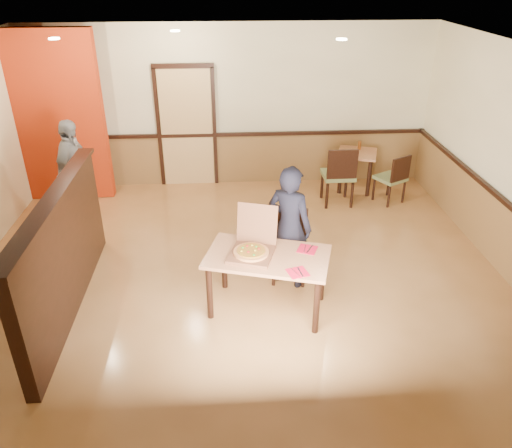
{
  "coord_description": "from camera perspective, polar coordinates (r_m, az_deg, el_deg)",
  "views": [
    {
      "loc": [
        -0.13,
        -5.17,
        3.68
      ],
      "look_at": [
        0.2,
        0.0,
        0.93
      ],
      "focal_mm": 35.0,
      "sensor_mm": 36.0,
      "label": 1
    }
  ],
  "objects": [
    {
      "name": "side_table",
      "position": [
        9.05,
        11.43,
        7.04
      ],
      "size": [
        0.82,
        0.82,
        0.7
      ],
      "rotation": [
        0.0,
        0.0,
        -0.31
      ],
      "color": "#C47D52",
      "rests_on": "floor"
    },
    {
      "name": "side_chair_right",
      "position": [
        8.68,
        15.43,
        5.21
      ],
      "size": [
        0.58,
        0.58,
        0.86
      ],
      "rotation": [
        0.0,
        0.0,
        3.65
      ],
      "color": "olive",
      "rests_on": "floor"
    },
    {
      "name": "passerby",
      "position": [
        8.24,
        -20.12,
        5.75
      ],
      "size": [
        0.55,
        0.99,
        1.6
      ],
      "primitive_type": "imported",
      "rotation": [
        0.0,
        0.0,
        1.39
      ],
      "color": "gray",
      "rests_on": "floor"
    },
    {
      "name": "ceiling",
      "position": [
        5.25,
        -2.33,
        18.27
      ],
      "size": [
        7.0,
        7.0,
        0.0
      ],
      "primitive_type": "plane",
      "rotation": [
        3.14,
        0.0,
        0.0
      ],
      "color": "black",
      "rests_on": "wall_back"
    },
    {
      "name": "chair_rail_back",
      "position": [
        9.05,
        -2.72,
        10.19
      ],
      "size": [
        7.0,
        0.06,
        0.06
      ],
      "primitive_type": "cube",
      "color": "black",
      "rests_on": "wall_back"
    },
    {
      "name": "red_accent_panel",
      "position": [
        8.92,
        -22.07,
        11.16
      ],
      "size": [
        1.6,
        0.2,
        2.78
      ],
      "primitive_type": "cube",
      "color": "#AE2A0C",
      "rests_on": "floor"
    },
    {
      "name": "spot_a",
      "position": [
        7.35,
        -22.08,
        19.05
      ],
      "size": [
        0.14,
        0.14,
        0.02
      ],
      "primitive_type": "cylinder",
      "color": "#FFEFB2",
      "rests_on": "ceiling"
    },
    {
      "name": "napkin_near",
      "position": [
        5.35,
        4.78,
        -5.54
      ],
      "size": [
        0.26,
        0.26,
        0.01
      ],
      "rotation": [
        0.0,
        0.0,
        0.27
      ],
      "color": "red",
      "rests_on": "main_table"
    },
    {
      "name": "napkin_far",
      "position": [
        5.77,
        5.87,
        -2.89
      ],
      "size": [
        0.28,
        0.28,
        0.01
      ],
      "rotation": [
        0.0,
        0.0,
        -0.41
      ],
      "color": "red",
      "rests_on": "main_table"
    },
    {
      "name": "booth_partition",
      "position": [
        6.07,
        -21.12,
        -3.13
      ],
      "size": [
        0.2,
        3.1,
        1.44
      ],
      "color": "black",
      "rests_on": "floor"
    },
    {
      "name": "wall_back",
      "position": [
        8.97,
        -2.8,
        13.2
      ],
      "size": [
        7.0,
        0.0,
        7.0
      ],
      "primitive_type": "plane",
      "rotation": [
        1.57,
        0.0,
        0.0
      ],
      "color": "#FDF4C6",
      "rests_on": "floor"
    },
    {
      "name": "back_door",
      "position": [
        9.05,
        -7.91,
        10.81
      ],
      "size": [
        0.9,
        0.06,
        2.1
      ],
      "primitive_type": "cube",
      "color": "#DCB171",
      "rests_on": "wall_back"
    },
    {
      "name": "pizza",
      "position": [
        5.6,
        -0.56,
        -3.22
      ],
      "size": [
        0.49,
        0.49,
        0.03
      ],
      "primitive_type": "cylinder",
      "rotation": [
        0.0,
        0.0,
        0.29
      ],
      "color": "#D38A4C",
      "rests_on": "pizza_box"
    },
    {
      "name": "condiment",
      "position": [
        9.12,
        11.74,
        8.78
      ],
      "size": [
        0.06,
        0.06,
        0.14
      ],
      "primitive_type": "cylinder",
      "color": "brown",
      "rests_on": "side_table"
    },
    {
      "name": "diner_chair",
      "position": [
        6.37,
        3.89,
        -2.06
      ],
      "size": [
        0.52,
        0.52,
        0.91
      ],
      "rotation": [
        0.0,
        0.0,
        -0.16
      ],
      "color": "olive",
      "rests_on": "floor"
    },
    {
      "name": "side_chair_left",
      "position": [
        8.37,
        9.49,
        5.7
      ],
      "size": [
        0.52,
        0.52,
        1.03
      ],
      "rotation": [
        0.0,
        0.0,
        3.16
      ],
      "color": "olive",
      "rests_on": "floor"
    },
    {
      "name": "wainscot_back",
      "position": [
        9.23,
        -2.66,
        7.44
      ],
      "size": [
        7.0,
        0.04,
        0.9
      ],
      "primitive_type": "cube",
      "color": "olive",
      "rests_on": "floor"
    },
    {
      "name": "floor",
      "position": [
        6.35,
        -1.84,
        -7.49
      ],
      "size": [
        7.0,
        7.0,
        0.0
      ],
      "primitive_type": "plane",
      "color": "tan",
      "rests_on": "ground"
    },
    {
      "name": "spot_b",
      "position": [
        7.75,
        -9.23,
        20.97
      ],
      "size": [
        0.14,
        0.14,
        0.02
      ],
      "primitive_type": "cylinder",
      "color": "#FFEFB2",
      "rests_on": "ceiling"
    },
    {
      "name": "pizza_box",
      "position": [
        5.63,
        -0.43,
        -2.82
      ],
      "size": [
        0.62,
        0.67,
        0.5
      ],
      "rotation": [
        0.0,
        0.0,
        -0.31
      ],
      "color": "brown",
      "rests_on": "main_table"
    },
    {
      "name": "diner",
      "position": [
        6.1,
        3.84,
        -0.34
      ],
      "size": [
        0.69,
        0.63,
        1.59
      ],
      "primitive_type": "imported",
      "rotation": [
        0.0,
        0.0,
        2.57
      ],
      "color": "black",
      "rests_on": "floor"
    },
    {
      "name": "spot_c",
      "position": [
        6.9,
        9.76,
        20.1
      ],
      "size": [
        0.14,
        0.14,
        0.02
      ],
      "primitive_type": "cylinder",
      "color": "#FFEFB2",
      "rests_on": "ceiling"
    },
    {
      "name": "main_table",
      "position": [
        5.69,
        1.34,
        -4.51
      ],
      "size": [
        1.54,
        1.13,
        0.74
      ],
      "rotation": [
        0.0,
        0.0,
        -0.28
      ],
      "color": "#C47D52",
      "rests_on": "floor"
    }
  ]
}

